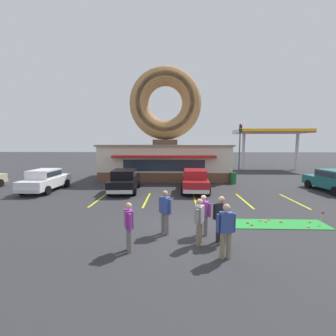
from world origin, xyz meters
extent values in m
plane|color=#2D2D30|center=(0.00, 0.00, 0.00)|extent=(160.00, 160.00, 0.00)
cube|color=brown|center=(-1.58, 14.00, 0.45)|extent=(12.00, 6.00, 0.90)
cube|color=beige|center=(-1.58, 14.00, 2.05)|extent=(12.00, 6.00, 2.30)
cube|color=gray|center=(-1.58, 14.00, 3.28)|extent=(12.30, 6.30, 0.16)
cube|color=#B21E1E|center=(-1.58, 10.70, 2.35)|extent=(9.00, 0.60, 0.20)
cube|color=#232D3D|center=(-1.58, 10.98, 1.55)|extent=(7.20, 0.03, 1.00)
cube|color=brown|center=(-1.58, 14.00, 3.61)|extent=(2.40, 1.80, 0.50)
torus|color=#B27F4C|center=(-1.58, 14.00, 7.41)|extent=(7.10, 1.90, 7.10)
torus|color=tan|center=(-1.58, 13.57, 7.41)|extent=(6.24, 1.05, 6.24)
cube|color=green|center=(3.86, 0.94, 0.01)|extent=(4.18, 1.19, 0.03)
torus|color=#D17F47|center=(4.96, 0.54, 0.05)|extent=(0.13, 0.13, 0.04)
torus|color=#D17F47|center=(3.69, 1.42, 0.05)|extent=(0.13, 0.13, 0.04)
torus|color=brown|center=(2.69, 0.69, 0.05)|extent=(0.13, 0.13, 0.04)
torus|color=brown|center=(2.60, 0.96, 0.05)|extent=(0.13, 0.13, 0.04)
torus|color=#D17F47|center=(3.28, 1.30, 0.05)|extent=(0.13, 0.13, 0.04)
torus|color=#D8667F|center=(3.46, 1.14, 0.05)|extent=(0.13, 0.13, 0.04)
torus|color=brown|center=(4.10, 1.12, 0.05)|extent=(0.13, 0.13, 0.04)
torus|color=#A5724C|center=(5.36, 1.14, 0.05)|extent=(0.13, 0.13, 0.04)
sphere|color=white|center=(2.64, 0.93, 0.05)|extent=(0.04, 0.04, 0.04)
cylinder|color=silver|center=(5.70, 0.93, 0.31)|extent=(0.01, 0.01, 0.55)
cube|color=red|center=(5.76, 0.93, 0.53)|extent=(0.12, 0.01, 0.08)
cube|color=maroon|center=(0.86, 7.71, 0.66)|extent=(1.96, 4.48, 0.68)
cube|color=maroon|center=(0.86, 7.56, 1.30)|extent=(1.66, 2.17, 0.60)
cube|color=#232D3D|center=(0.86, 7.56, 1.32)|extent=(1.68, 2.09, 0.36)
cube|color=silver|center=(0.97, 9.94, 0.42)|extent=(1.67, 0.18, 0.24)
cube|color=silver|center=(0.76, 5.49, 0.42)|extent=(1.67, 0.18, 0.24)
cylinder|color=black|center=(0.05, 9.12, 0.32)|extent=(0.25, 0.65, 0.64)
cylinder|color=black|center=(1.81, 9.03, 0.32)|extent=(0.25, 0.65, 0.64)
cylinder|color=black|center=(-0.08, 6.39, 0.32)|extent=(0.25, 0.65, 0.64)
cylinder|color=black|center=(1.68, 6.31, 0.32)|extent=(0.25, 0.65, 0.64)
cube|color=silver|center=(-10.13, 7.41, 0.66)|extent=(1.78, 4.41, 0.68)
cube|color=silver|center=(-10.12, 7.26, 1.30)|extent=(1.57, 2.11, 0.60)
cube|color=#232D3D|center=(-10.12, 7.26, 1.32)|extent=(1.59, 2.02, 0.36)
cube|color=silver|center=(-10.14, 9.64, 0.42)|extent=(1.67, 0.11, 0.24)
cube|color=silver|center=(-10.11, 5.18, 0.42)|extent=(1.67, 0.11, 0.24)
cylinder|color=black|center=(-11.01, 8.77, 0.32)|extent=(0.22, 0.64, 0.64)
cylinder|color=black|center=(-9.25, 8.78, 0.32)|extent=(0.22, 0.64, 0.64)
cylinder|color=black|center=(-11.00, 6.04, 0.32)|extent=(0.22, 0.64, 0.64)
cylinder|color=black|center=(-9.24, 6.05, 0.32)|extent=(0.22, 0.64, 0.64)
cylinder|color=black|center=(-14.69, 8.72, 0.32)|extent=(0.26, 0.65, 0.64)
cube|color=#196066|center=(10.82, 7.75, 0.66)|extent=(2.06, 4.51, 0.68)
cube|color=#196066|center=(10.83, 7.60, 1.30)|extent=(1.70, 2.20, 0.60)
cube|color=#232D3D|center=(10.83, 7.60, 1.32)|extent=(1.72, 2.12, 0.36)
cube|color=silver|center=(10.67, 9.98, 0.42)|extent=(1.67, 0.22, 0.24)
cylinder|color=black|center=(9.85, 9.05, 0.32)|extent=(0.26, 0.65, 0.64)
cylinder|color=black|center=(11.61, 9.18, 0.32)|extent=(0.26, 0.65, 0.64)
cylinder|color=black|center=(10.04, 6.33, 0.32)|extent=(0.26, 0.65, 0.64)
cube|color=black|center=(-4.28, 7.49, 0.66)|extent=(2.03, 4.50, 0.68)
cube|color=black|center=(-4.27, 7.34, 1.30)|extent=(1.69, 2.19, 0.60)
cube|color=#232D3D|center=(-4.27, 7.34, 1.32)|extent=(1.71, 2.11, 0.36)
cube|color=silver|center=(-4.42, 9.72, 0.42)|extent=(1.67, 0.21, 0.24)
cube|color=silver|center=(-4.14, 5.27, 0.42)|extent=(1.67, 0.21, 0.24)
cylinder|color=black|center=(-5.24, 8.80, 0.32)|extent=(0.26, 0.65, 0.64)
cylinder|color=black|center=(-3.48, 8.91, 0.32)|extent=(0.26, 0.65, 0.64)
cylinder|color=black|center=(-5.07, 6.08, 0.32)|extent=(0.26, 0.65, 0.64)
cylinder|color=black|center=(-3.31, 6.19, 0.32)|extent=(0.26, 0.65, 0.64)
cylinder|color=slate|center=(-2.11, -1.58, 0.40)|extent=(0.15, 0.15, 0.80)
cylinder|color=slate|center=(-2.04, -1.76, 0.40)|extent=(0.15, 0.15, 0.80)
cube|color=#8C3393|center=(-2.07, -1.67, 1.09)|extent=(0.36, 0.44, 0.58)
cylinder|color=#8C3393|center=(-2.16, -1.44, 1.06)|extent=(0.10, 0.10, 0.54)
cylinder|color=#8C3393|center=(-1.99, -1.90, 1.06)|extent=(0.10, 0.10, 0.54)
sphere|color=tan|center=(-2.07, -1.67, 1.52)|extent=(0.21, 0.21, 0.21)
cylinder|color=#7F7056|center=(0.30, -1.00, 0.40)|extent=(0.15, 0.15, 0.79)
cylinder|color=#7F7056|center=(0.22, -1.18, 0.40)|extent=(0.15, 0.15, 0.79)
cube|color=gray|center=(0.26, -1.09, 1.08)|extent=(0.37, 0.44, 0.58)
cylinder|color=gray|center=(0.36, -0.86, 1.06)|extent=(0.10, 0.10, 0.53)
cylinder|color=gray|center=(0.16, -1.32, 1.06)|extent=(0.10, 0.10, 0.53)
sphere|color=tan|center=(0.26, -1.09, 1.51)|extent=(0.21, 0.21, 0.21)
cylinder|color=#232328|center=(1.13, -0.96, 0.41)|extent=(0.15, 0.15, 0.82)
cylinder|color=#232328|center=(0.95, -0.88, 0.41)|extent=(0.15, 0.15, 0.82)
cube|color=black|center=(1.04, -0.92, 1.12)|extent=(0.44, 0.37, 0.60)
cylinder|color=black|center=(1.27, -1.01, 1.09)|extent=(0.10, 0.10, 0.55)
cylinder|color=black|center=(0.81, -0.82, 1.09)|extent=(0.10, 0.10, 0.55)
sphere|color=tan|center=(1.04, -0.92, 1.56)|extent=(0.22, 0.22, 0.22)
cylinder|color=#7F7056|center=(1.06, -2.02, 0.42)|extent=(0.15, 0.15, 0.84)
cylinder|color=#7F7056|center=(0.86, -2.04, 0.42)|extent=(0.15, 0.15, 0.84)
cube|color=#33478C|center=(0.96, -2.03, 1.14)|extent=(0.41, 0.29, 0.61)
cylinder|color=#33478C|center=(1.21, -2.00, 1.11)|extent=(0.10, 0.10, 0.56)
cylinder|color=#33478C|center=(0.71, -2.06, 1.11)|extent=(0.10, 0.10, 0.56)
sphere|color=tan|center=(0.96, -2.03, 1.59)|extent=(0.22, 0.22, 0.22)
cylinder|color=slate|center=(-1.05, -0.17, 0.42)|extent=(0.15, 0.15, 0.84)
cylinder|color=slate|center=(-0.89, -0.29, 0.42)|extent=(0.15, 0.15, 0.84)
cube|color=#33478C|center=(-0.97, -0.23, 1.15)|extent=(0.45, 0.42, 0.62)
cylinder|color=#33478C|center=(-1.17, -0.07, 1.12)|extent=(0.10, 0.10, 0.57)
cylinder|color=#33478C|center=(-0.77, -0.38, 1.12)|extent=(0.10, 0.10, 0.57)
sphere|color=#9E7051|center=(-0.97, -0.23, 1.60)|extent=(0.23, 0.23, 0.23)
cylinder|color=slate|center=(0.41, -0.24, 0.38)|extent=(0.15, 0.15, 0.76)
cylinder|color=slate|center=(0.58, -0.33, 0.38)|extent=(0.15, 0.15, 0.76)
cube|color=#8C3393|center=(0.50, -0.28, 1.04)|extent=(0.45, 0.39, 0.56)
cylinder|color=#8C3393|center=(0.28, -0.16, 1.02)|extent=(0.10, 0.10, 0.51)
cylinder|color=#8C3393|center=(0.72, -0.40, 1.02)|extent=(0.10, 0.10, 0.51)
sphere|color=beige|center=(0.50, -0.28, 1.46)|extent=(0.21, 0.21, 0.21)
cylinder|color=#1E662D|center=(4.45, 10.81, 0.47)|extent=(0.56, 0.56, 0.95)
torus|color=#123D1B|center=(4.45, 10.81, 0.95)|extent=(0.57, 0.57, 0.05)
cylinder|color=#595B60|center=(7.18, 18.83, 2.90)|extent=(0.16, 0.16, 5.80)
cube|color=black|center=(7.18, 18.65, 5.25)|extent=(0.28, 0.24, 0.90)
sphere|color=red|center=(7.18, 18.53, 5.55)|extent=(0.18, 0.18, 0.18)
sphere|color=orange|center=(7.18, 18.53, 5.25)|extent=(0.18, 0.18, 0.18)
sphere|color=green|center=(7.18, 18.53, 4.95)|extent=(0.18, 0.18, 0.18)
cylinder|color=silver|center=(8.48, 21.61, 2.40)|extent=(0.40, 0.40, 4.80)
cylinder|color=silver|center=(15.48, 21.61, 2.40)|extent=(0.40, 0.40, 4.80)
cube|color=silver|center=(11.98, 21.61, 5.05)|extent=(9.00, 4.40, 0.50)
cube|color=yellow|center=(11.98, 19.39, 5.05)|extent=(9.00, 0.04, 0.44)
cube|color=red|center=(11.98, 19.37, 4.88)|extent=(9.00, 0.04, 0.12)
cube|color=yellow|center=(-5.35, 5.00, 0.00)|extent=(0.12, 3.60, 0.01)
cube|color=yellow|center=(-2.35, 5.00, 0.00)|extent=(0.12, 3.60, 0.01)
cube|color=yellow|center=(0.65, 5.00, 0.00)|extent=(0.12, 3.60, 0.01)
cube|color=yellow|center=(3.65, 5.00, 0.00)|extent=(0.12, 3.60, 0.01)
cube|color=yellow|center=(6.65, 5.00, 0.00)|extent=(0.12, 3.60, 0.01)
camera|label=1|loc=(-0.58, -8.62, 3.51)|focal=24.00mm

